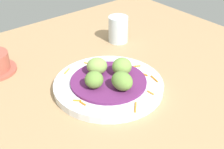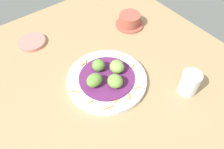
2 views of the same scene
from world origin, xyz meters
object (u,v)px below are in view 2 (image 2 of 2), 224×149
Objects in this scene: guac_scoop_center at (117,67)px; side_plate_small at (32,42)px; terracotta_bowl at (130,21)px; water_glass at (190,83)px; main_plate at (107,80)px; guac_scoop_right at (98,65)px; guac_scoop_back at (96,79)px; guac_scoop_left at (115,81)px.

side_plate_small is (34.33, 16.90, -3.99)cm from guac_scoop_center.
terracotta_bowl is 1.46× the size of water_glass.
water_glass reaches higher than side_plate_small.
main_plate is at bearing 44.56° from water_glass.
guac_scoop_back is (-4.68, 4.42, 0.15)cm from guac_scoop_right.
guac_scoop_right is 0.81× the size of guac_scoop_back.
guac_scoop_left is 35.74cm from terracotta_bowl.
guac_scoop_left is at bearing -133.37° from guac_scoop_back.
guac_scoop_right is at bearing -43.37° from guac_scoop_back.
guac_scoop_back reaches higher than guac_scoop_center.
water_glass reaches higher than guac_scoop_center.
guac_scoop_left is at bearing 136.63° from guac_scoop_center.
guac_scoop_right is (4.42, 4.68, -0.02)cm from guac_scoop_center.
guac_scoop_left is at bearing -178.37° from guac_scoop_right.
guac_scoop_right is at bearing 118.69° from terracotta_bowl.
guac_scoop_center is at bearing 130.76° from terracotta_bowl.
main_plate is 32.96cm from terracotta_bowl.
side_plate_small is at bearing 19.73° from main_plate.
water_glass is at bearing -135.44° from main_plate.
main_plate is 2.53× the size of side_plate_small.
guac_scoop_center is 6.43cm from guac_scoop_right.
guac_scoop_back is at bearing 46.63° from guac_scoop_left.
guac_scoop_center is 9.10cm from guac_scoop_back.
guac_scoop_left is (-4.55, -0.13, 3.83)cm from main_plate.
main_plate is at bearing -88.37° from guac_scoop_back.
guac_scoop_center is 24.65cm from water_glass.
guac_scoop_right is 31.00cm from water_glass.
terracotta_bowl is (23.78, -26.58, -2.26)cm from guac_scoop_left.
side_plate_small is (39.01, 12.49, -4.11)cm from guac_scoop_left.
guac_scoop_center reaches higher than main_plate.
side_plate_small is 41.97cm from terracotta_bowl.
side_plate_small is at bearing 30.35° from water_glass.
guac_scoop_center is 0.95× the size of guac_scoop_back.
main_plate is at bearing 125.76° from terracotta_bowl.
guac_scoop_center is at bearing 36.79° from water_glass.
guac_scoop_center is at bearing -88.37° from main_plate.
water_glass reaches higher than main_plate.
guac_scoop_left is 0.43× the size of terracotta_bowl.
guac_scoop_center is 1.17× the size of guac_scoop_right.
main_plate is 3.31× the size of water_glass.
main_plate is at bearing 91.63° from guac_scoop_center.
guac_scoop_left reaches higher than side_plate_small.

